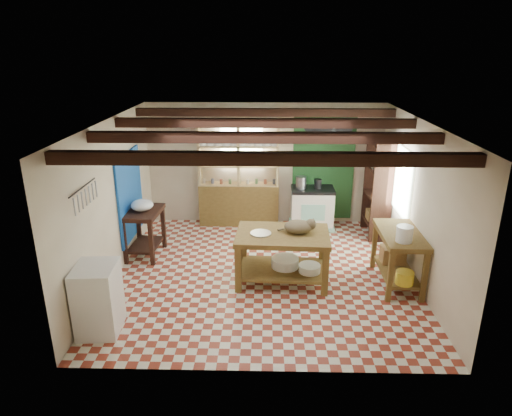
{
  "coord_description": "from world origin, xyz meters",
  "views": [
    {
      "loc": [
        0.04,
        -7.01,
        3.71
      ],
      "look_at": [
        -0.14,
        0.3,
        1.09
      ],
      "focal_mm": 32.0,
      "sensor_mm": 36.0,
      "label": 1
    }
  ],
  "objects_px": {
    "prep_table": "(145,233)",
    "cat": "(298,227)",
    "work_table": "(282,257)",
    "white_cabinet": "(98,299)",
    "right_counter": "(398,258)",
    "stove": "(312,208)"
  },
  "relations": [
    {
      "from": "stove",
      "to": "cat",
      "type": "xyz_separation_m",
      "value": [
        -0.45,
        -2.34,
        0.51
      ]
    },
    {
      "from": "prep_table",
      "to": "right_counter",
      "type": "xyz_separation_m",
      "value": [
        4.38,
        -0.96,
        0.01
      ]
    },
    {
      "from": "white_cabinet",
      "to": "work_table",
      "type": "bearing_deg",
      "value": 26.27
    },
    {
      "from": "right_counter",
      "to": "prep_table",
      "type": "bearing_deg",
      "value": 168.27
    },
    {
      "from": "stove",
      "to": "cat",
      "type": "height_order",
      "value": "cat"
    },
    {
      "from": "stove",
      "to": "white_cabinet",
      "type": "distance_m",
      "value": 5.02
    },
    {
      "from": "white_cabinet",
      "to": "right_counter",
      "type": "distance_m",
      "value": 4.62
    },
    {
      "from": "stove",
      "to": "prep_table",
      "type": "height_order",
      "value": "prep_table"
    },
    {
      "from": "right_counter",
      "to": "cat",
      "type": "height_order",
      "value": "cat"
    },
    {
      "from": "work_table",
      "to": "prep_table",
      "type": "bearing_deg",
      "value": 163.22
    },
    {
      "from": "work_table",
      "to": "white_cabinet",
      "type": "height_order",
      "value": "white_cabinet"
    },
    {
      "from": "stove",
      "to": "right_counter",
      "type": "relative_size",
      "value": 0.71
    },
    {
      "from": "work_table",
      "to": "prep_table",
      "type": "height_order",
      "value": "prep_table"
    },
    {
      "from": "right_counter",
      "to": "stove",
      "type": "bearing_deg",
      "value": 116.27
    },
    {
      "from": "cat",
      "to": "right_counter",
      "type": "bearing_deg",
      "value": -10.03
    },
    {
      "from": "prep_table",
      "to": "right_counter",
      "type": "bearing_deg",
      "value": -8.74
    },
    {
      "from": "work_table",
      "to": "right_counter",
      "type": "height_order",
      "value": "right_counter"
    },
    {
      "from": "cat",
      "to": "prep_table",
      "type": "bearing_deg",
      "value": 155.59
    },
    {
      "from": "prep_table",
      "to": "white_cabinet",
      "type": "relative_size",
      "value": 0.92
    },
    {
      "from": "stove",
      "to": "right_counter",
      "type": "xyz_separation_m",
      "value": [
        1.17,
        -2.43,
        0.01
      ]
    },
    {
      "from": "prep_table",
      "to": "cat",
      "type": "distance_m",
      "value": 2.94
    },
    {
      "from": "work_table",
      "to": "right_counter",
      "type": "bearing_deg",
      "value": 1.5
    }
  ]
}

